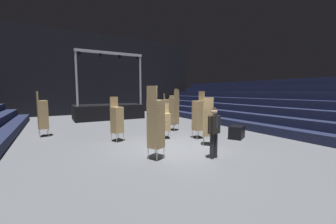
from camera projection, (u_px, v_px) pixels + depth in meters
The scene contains 15 objects.
ground_plane at pixel (172, 150), 8.28m from camera, with size 22.00×30.00×0.10m, color #515459.
arena_end_wall at pixel (97, 74), 20.86m from camera, with size 22.00×0.30×8.00m, color black.
bleacher_bank_right at pixel (277, 103), 13.09m from camera, with size 5.25×24.00×3.15m.
stage_riser at pixel (108, 111), 17.31m from camera, with size 5.44×2.75×5.34m.
man_with_tie at pixel (214, 130), 7.01m from camera, with size 0.57×0.30×1.75m.
chair_stack_front_left at pixel (208, 121), 8.73m from camera, with size 0.62×0.62×2.05m.
chair_stack_front_right at pixel (43, 114), 10.38m from camera, with size 0.50×0.50×2.31m.
chair_stack_mid_left at pixel (117, 119), 9.38m from camera, with size 0.57×0.57×2.05m.
chair_stack_mid_right at pixel (174, 107), 14.18m from camera, with size 0.61×0.61×2.48m.
chair_stack_mid_centre at pixel (165, 121), 9.96m from camera, with size 0.56×0.56×1.71m.
chair_stack_rear_left at pixel (198, 115), 9.97m from camera, with size 0.45×0.45×2.31m.
chair_stack_rear_right at pixel (167, 107), 15.88m from camera, with size 0.62×0.62×2.14m.
chair_stack_rear_centre at pixel (174, 110), 11.99m from camera, with size 0.56×0.56×2.39m.
chair_stack_aisle_left at pixel (156, 123), 6.87m from camera, with size 0.58×0.58×2.48m.
equipment_road_case at pixel (237, 132), 10.07m from camera, with size 0.90×0.60×0.61m, color black.
Camera 1 is at (-4.13, -6.96, 2.30)m, focal length 22.02 mm.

